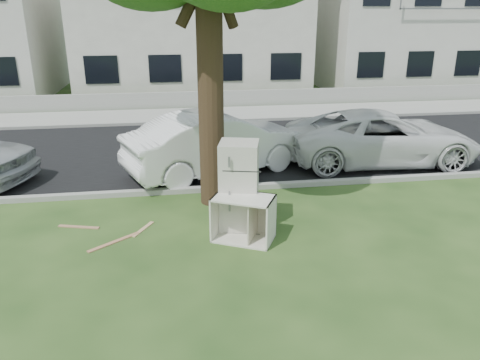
{
  "coord_description": "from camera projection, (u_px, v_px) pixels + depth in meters",
  "views": [
    {
      "loc": [
        -1.26,
        -7.95,
        4.12
      ],
      "look_at": [
        0.04,
        0.6,
        0.93
      ],
      "focal_mm": 35.0,
      "sensor_mm": 36.0,
      "label": 1
    }
  ],
  "objects": [
    {
      "name": "low_wall",
      "position": [
        198.0,
        99.0,
        20.55
      ],
      "size": [
        120.0,
        0.15,
        0.7
      ],
      "primitive_type": "cube",
      "color": "gray",
      "rests_on": "ground"
    },
    {
      "name": "cabinet",
      "position": [
        244.0,
        218.0,
        8.73
      ],
      "size": [
        1.29,
        1.11,
        0.86
      ],
      "primitive_type": "cube",
      "rotation": [
        0.0,
        0.0,
        -0.47
      ],
      "color": "silver",
      "rests_on": "ground"
    },
    {
      "name": "ground",
      "position": [
        243.0,
        236.0,
        8.98
      ],
      "size": [
        120.0,
        120.0,
        0.0
      ],
      "primitive_type": "plane",
      "color": "#213F16"
    },
    {
      "name": "car_right",
      "position": [
        382.0,
        137.0,
        13.04
      ],
      "size": [
        5.42,
        2.72,
        1.47
      ],
      "primitive_type": "imported",
      "rotation": [
        0.0,
        0.0,
        1.52
      ],
      "color": "silver",
      "rests_on": "ground"
    },
    {
      "name": "kerb_near",
      "position": [
        227.0,
        190.0,
        11.25
      ],
      "size": [
        120.0,
        0.18,
        0.12
      ],
      "primitive_type": "cube",
      "color": "gray",
      "rests_on": "ground"
    },
    {
      "name": "sidewalk",
      "position": [
        201.0,
        115.0,
        19.18
      ],
      "size": [
        120.0,
        2.8,
        0.01
      ],
      "primitive_type": "cube",
      "color": "gray",
      "rests_on": "ground"
    },
    {
      "name": "townhouse_center",
      "position": [
        190.0,
        16.0,
        23.93
      ],
      "size": [
        11.22,
        8.16,
        7.44
      ],
      "color": "silver",
      "rests_on": "ground"
    },
    {
      "name": "fridge",
      "position": [
        239.0,
        186.0,
        9.04
      ],
      "size": [
        0.86,
        0.83,
        1.76
      ],
      "primitive_type": "cube",
      "rotation": [
        0.0,
        0.0,
        -0.24
      ],
      "color": "white",
      "rests_on": "ground"
    },
    {
      "name": "road",
      "position": [
        213.0,
        149.0,
        14.54
      ],
      "size": [
        120.0,
        7.0,
        0.01
      ],
      "primitive_type": "cube",
      "color": "black",
      "rests_on": "ground"
    },
    {
      "name": "plank_b",
      "position": [
        79.0,
        227.0,
        9.34
      ],
      "size": [
        0.83,
        0.31,
        0.02
      ],
      "primitive_type": "cube",
      "rotation": [
        0.0,
        0.0,
        -0.28
      ],
      "color": "#A77757",
      "rests_on": "ground"
    },
    {
      "name": "plank_c",
      "position": [
        143.0,
        229.0,
        9.25
      ],
      "size": [
        0.42,
        0.66,
        0.02
      ],
      "primitive_type": "cube",
      "rotation": [
        0.0,
        0.0,
        1.05
      ],
      "color": "tan",
      "rests_on": "ground"
    },
    {
      "name": "kerb_far",
      "position": [
        204.0,
        123.0,
        17.84
      ],
      "size": [
        120.0,
        0.18,
        0.12
      ],
      "primitive_type": "cube",
      "color": "gray",
      "rests_on": "ground"
    },
    {
      "name": "car_center",
      "position": [
        218.0,
        143.0,
        12.22
      ],
      "size": [
        5.18,
        3.4,
        1.61
      ],
      "primitive_type": "imported",
      "rotation": [
        0.0,
        0.0,
        1.95
      ],
      "color": "white",
      "rests_on": "ground"
    },
    {
      "name": "plank_a",
      "position": [
        114.0,
        242.0,
        8.74
      ],
      "size": [
        0.91,
        0.72,
        0.02
      ],
      "primitive_type": "cube",
      "rotation": [
        0.0,
        0.0,
        0.65
      ],
      "color": "#AE7754",
      "rests_on": "ground"
    },
    {
      "name": "townhouse_right",
      "position": [
        409.0,
        22.0,
        25.72
      ],
      "size": [
        10.2,
        8.16,
        6.84
      ],
      "color": "beige",
      "rests_on": "ground"
    }
  ]
}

